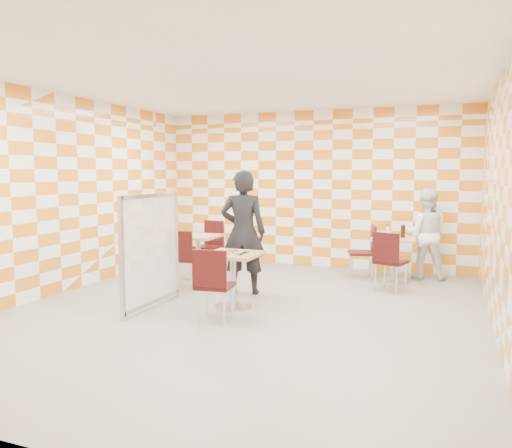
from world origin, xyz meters
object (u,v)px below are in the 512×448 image
at_px(chair_main_front, 213,280).
at_px(chair_second_front, 389,257).
at_px(sport_bottle, 388,231).
at_px(man_white, 425,234).
at_px(chair_empty_far, 211,241).
at_px(empty_table, 198,249).
at_px(man_dark, 243,232).
at_px(second_table, 394,251).
at_px(partition, 151,250).
at_px(main_table, 233,271).
at_px(soda_bottle, 403,231).
at_px(chair_second_side, 367,248).
at_px(chair_empty_near, 183,254).

distance_m(chair_main_front, chair_second_front, 3.02).
relative_size(chair_main_front, sport_bottle, 4.62).
relative_size(chair_second_front, man_white, 0.59).
xyz_separation_m(chair_empty_far, sport_bottle, (3.16, 0.38, 0.29)).
bearing_deg(chair_second_front, chair_empty_far, 170.37).
xyz_separation_m(empty_table, man_dark, (1.13, -0.70, 0.42)).
bearing_deg(sport_bottle, second_table, -49.14).
distance_m(chair_second_front, partition, 3.55).
xyz_separation_m(chair_main_front, chair_second_front, (1.78, 2.44, 0.00)).
distance_m(chair_second_front, chair_empty_far, 3.33).
relative_size(second_table, chair_main_front, 0.81).
distance_m(main_table, chair_second_front, 2.49).
bearing_deg(sport_bottle, soda_bottle, -26.42).
height_order(main_table, soda_bottle, soda_bottle).
bearing_deg(man_dark, man_white, -154.47).
xyz_separation_m(partition, man_dark, (0.84, 1.20, 0.14)).
bearing_deg(main_table, chair_main_front, -84.58).
bearing_deg(man_dark, main_table, 89.03).
height_order(chair_main_front, sport_bottle, sport_bottle).
relative_size(chair_main_front, chair_empty_far, 1.00).
xyz_separation_m(second_table, chair_second_front, (0.00, -0.80, 0.04)).
bearing_deg(chair_empty_far, chair_second_side, 5.38).
distance_m(main_table, soda_bottle, 3.19).
height_order(chair_second_side, partition, partition).
relative_size(second_table, chair_second_side, 0.81).
bearing_deg(sport_bottle, partition, -132.74).
distance_m(chair_second_side, sport_bottle, 0.45).
bearing_deg(chair_empty_far, man_white, 10.11).
bearing_deg(sport_bottle, man_dark, -136.98).
distance_m(chair_empty_far, man_dark, 1.92).
relative_size(main_table, chair_main_front, 0.81).
height_order(chair_main_front, chair_empty_far, same).
bearing_deg(partition, chair_second_front, 35.40).
height_order(empty_table, chair_main_front, chair_main_front).
bearing_deg(partition, chair_main_front, -19.25).
relative_size(chair_second_front, soda_bottle, 4.02).
xyz_separation_m(chair_second_front, sport_bottle, (-0.12, 0.94, 0.29)).
xyz_separation_m(man_white, sport_bottle, (-0.60, -0.29, 0.06)).
xyz_separation_m(partition, sport_bottle, (2.76, 2.99, 0.05)).
bearing_deg(chair_empty_far, chair_main_front, -63.43).
xyz_separation_m(second_table, chair_empty_near, (-3.05, -1.71, 0.04)).
distance_m(empty_table, soda_bottle, 3.47).
xyz_separation_m(second_table, chair_empty_far, (-3.28, -0.24, 0.04)).
height_order(main_table, chair_second_side, chair_second_side).
relative_size(chair_empty_near, sport_bottle, 4.62).
relative_size(chair_main_front, chair_second_side, 1.00).
height_order(main_table, chair_main_front, chair_main_front).
bearing_deg(second_table, sport_bottle, 130.86).
relative_size(partition, soda_bottle, 6.74).
distance_m(main_table, chair_second_side, 2.85).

